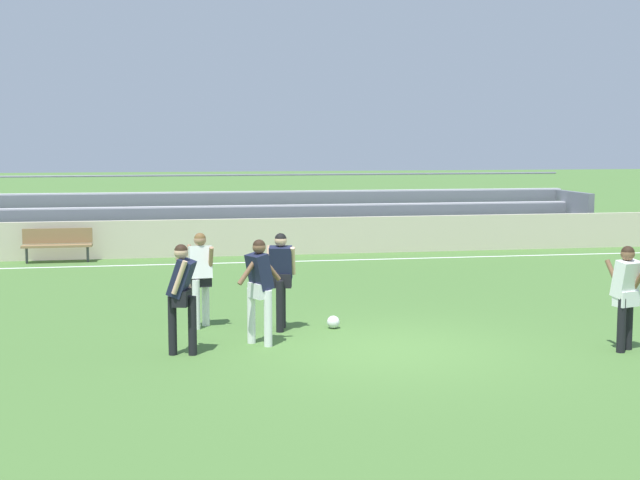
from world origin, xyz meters
name	(u,v)px	position (x,y,z in m)	size (l,w,h in m)	color
ground_plane	(388,349)	(0.00, 0.00, 0.00)	(160.00, 160.00, 0.00)	#477033
field_line_sideline	(291,261)	(0.00, 10.15, 0.00)	(44.00, 0.12, 0.01)	white
sideline_wall	(283,236)	(0.00, 11.60, 0.52)	(48.00, 0.16, 1.04)	beige
bleacher_stand	(219,218)	(-1.67, 13.82, 0.89)	(23.18, 2.86, 2.15)	#B2B2B7
bench_centre_sideline	(57,242)	(-6.12, 11.09, 0.55)	(1.80, 0.40, 0.90)	olive
player_dark_overlapping	(281,273)	(-1.43, 1.69, 0.99)	(0.53, 0.46, 1.66)	black
player_dark_pressing_high	(259,282)	(-1.91, 0.66, 1.00)	(0.75, 0.48, 1.68)	white
player_white_on_ball	(626,289)	(3.55, -0.76, 0.96)	(0.48, 0.61, 1.63)	black
player_dark_trailing_run	(182,289)	(-3.13, 0.20, 1.00)	(0.49, 0.55, 1.68)	black
player_white_wide_right	(200,272)	(-2.76, 2.15, 0.98)	(0.44, 0.51, 1.65)	white
soccer_ball	(333,322)	(-0.53, 1.65, 0.11)	(0.22, 0.22, 0.22)	white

